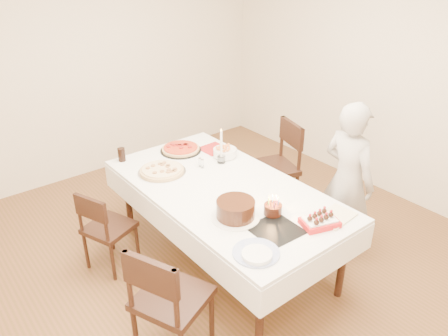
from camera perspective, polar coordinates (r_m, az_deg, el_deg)
floor at (r=4.00m, az=0.96°, el=-12.56°), size 5.00×5.00×0.00m
wall_back at (r=5.38m, az=-16.58°, el=13.18°), size 4.50×0.04×2.70m
wall_right at (r=4.98m, az=21.93°, el=11.28°), size 0.04×5.00×2.70m
dining_table at (r=3.84m, az=0.00°, el=-7.39°), size 1.35×2.24×0.75m
chair_right_savory at (r=4.55m, az=6.27°, el=-0.01°), size 0.62×0.62×0.97m
chair_left_savory at (r=3.91m, az=-14.76°, el=-7.53°), size 0.51×0.51×0.78m
chair_left_dessert at (r=3.03m, az=-6.74°, el=-16.52°), size 0.63×0.63×0.94m
person at (r=3.96m, az=15.82°, el=-1.59°), size 0.37×0.54×1.44m
pizza_white at (r=3.90m, az=-8.11°, el=-0.32°), size 0.51×0.51×0.04m
pizza_pepperoni at (r=4.29m, az=-5.68°, el=2.50°), size 0.46×0.46×0.04m
red_placemat at (r=4.32m, az=-1.37°, el=2.51°), size 0.26×0.26×0.01m
pasta_bowl at (r=4.15m, az=0.12°, el=2.06°), size 0.26×0.26×0.07m
taper_candle at (r=3.97m, az=-0.36°, el=2.94°), size 0.08×0.08×0.34m
shaker_pair at (r=3.94m, az=-2.84°, el=0.57°), size 0.09×0.09×0.08m
cola_glass at (r=4.17m, az=-13.22°, el=1.72°), size 0.07×0.07×0.13m
layer_cake at (r=3.22m, az=1.52°, el=-5.44°), size 0.46×0.46×0.14m
cake_board at (r=3.15m, az=6.75°, el=-8.05°), size 0.34×0.34×0.01m
birthday_cake at (r=3.26m, az=6.43°, el=-4.89°), size 0.15×0.15×0.14m
strawberry_box at (r=3.23m, az=12.41°, el=-6.83°), size 0.31×0.25×0.07m
box_lid at (r=3.36m, az=14.32°, el=-6.26°), size 0.33×0.23×0.03m
plate_stack at (r=2.87m, az=4.32°, el=-11.32°), size 0.23×0.23×0.04m
china_plate at (r=2.92m, az=4.21°, el=-10.97°), size 0.37×0.37×0.01m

